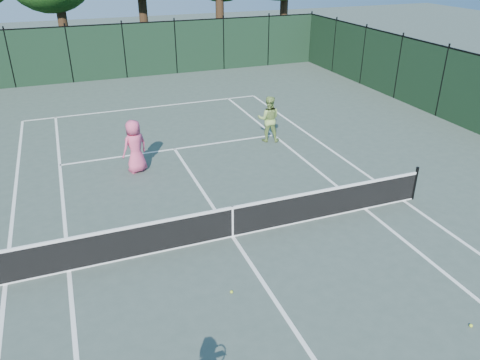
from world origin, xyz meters
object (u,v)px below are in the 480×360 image
object	(u,v)px
player_green	(269,119)
loose_ball_midcourt	(232,292)
player_pink	(135,146)
loose_ball_near_cart	(471,326)

from	to	relation	value
player_green	loose_ball_midcourt	world-z (taller)	player_green
player_pink	player_green	distance (m)	5.40
player_green	loose_ball_near_cart	xyz separation A→B (m)	(-0.31, -10.72, -0.86)
loose_ball_near_cart	loose_ball_midcourt	bearing A→B (deg)	147.08
player_pink	player_green	bearing A→B (deg)	166.43
player_green	loose_ball_near_cart	size ratio (longest dim) A/B	26.37
player_pink	loose_ball_midcourt	bearing A→B (deg)	72.86
loose_ball_near_cart	player_green	bearing A→B (deg)	88.34
loose_ball_midcourt	loose_ball_near_cart	bearing A→B (deg)	-32.92
player_green	player_pink	bearing A→B (deg)	33.00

